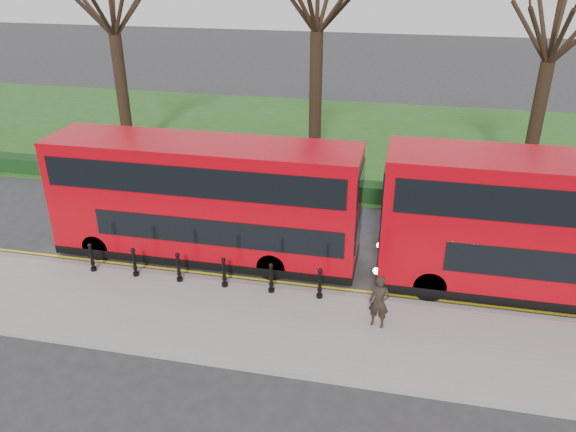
% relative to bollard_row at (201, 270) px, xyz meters
% --- Properties ---
extents(ground, '(120.00, 120.00, 0.00)m').
position_rel_bollard_row_xyz_m(ground, '(-0.18, 1.35, -0.65)').
color(ground, '#28282B').
rests_on(ground, ground).
extents(pavement, '(60.00, 4.00, 0.15)m').
position_rel_bollard_row_xyz_m(pavement, '(-0.18, -1.65, -0.57)').
color(pavement, gray).
rests_on(pavement, ground).
extents(kerb, '(60.00, 0.25, 0.16)m').
position_rel_bollard_row_xyz_m(kerb, '(-0.18, 0.35, -0.57)').
color(kerb, slate).
rests_on(kerb, ground).
extents(grass_verge, '(60.00, 18.00, 0.06)m').
position_rel_bollard_row_xyz_m(grass_verge, '(-0.18, 16.35, -0.62)').
color(grass_verge, '#1F4818').
rests_on(grass_verge, ground).
extents(hedge, '(60.00, 0.90, 0.80)m').
position_rel_bollard_row_xyz_m(hedge, '(-0.18, 8.15, -0.25)').
color(hedge, black).
rests_on(hedge, ground).
extents(yellow_line_outer, '(60.00, 0.10, 0.01)m').
position_rel_bollard_row_xyz_m(yellow_line_outer, '(-0.18, 0.65, -0.64)').
color(yellow_line_outer, yellow).
rests_on(yellow_line_outer, ground).
extents(yellow_line_inner, '(60.00, 0.10, 0.01)m').
position_rel_bollard_row_xyz_m(yellow_line_inner, '(-0.18, 0.85, -0.64)').
color(yellow_line_inner, yellow).
rests_on(yellow_line_inner, ground).
extents(tree_right, '(6.69, 6.69, 10.45)m').
position_rel_bollard_row_xyz_m(tree_right, '(11.82, 11.35, 6.94)').
color(tree_right, black).
rests_on(tree_right, ground).
extents(bollard_row, '(7.99, 0.15, 1.00)m').
position_rel_bollard_row_xyz_m(bollard_row, '(0.00, 0.00, 0.00)').
color(bollard_row, black).
rests_on(bollard_row, pavement).
extents(bus_lead, '(10.81, 2.48, 4.30)m').
position_rel_bollard_row_xyz_m(bus_lead, '(-0.53, 2.08, 1.52)').
color(bus_lead, '#AC030D').
rests_on(bus_lead, ground).
extents(bus_rear, '(11.49, 2.64, 4.57)m').
position_rel_bollard_row_xyz_m(bus_rear, '(11.36, 1.99, 1.65)').
color(bus_rear, '#AC030D').
rests_on(bus_rear, ground).
extents(pedestrian, '(0.66, 0.50, 1.64)m').
position_rel_bollard_row_xyz_m(pedestrian, '(5.82, -1.08, 0.32)').
color(pedestrian, black).
rests_on(pedestrian, pavement).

